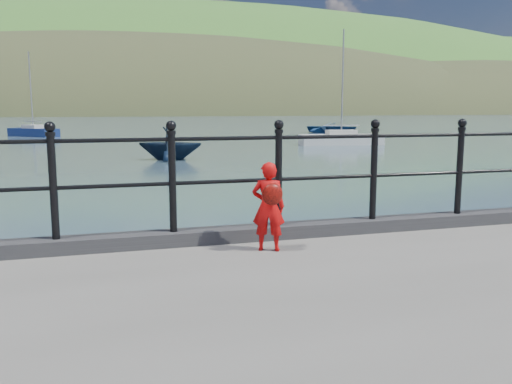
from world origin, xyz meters
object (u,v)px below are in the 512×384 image
object	(u,v)px
child	(269,206)
sailboat_near	(341,140)
launch_blue	(332,128)
sailboat_port	(33,132)
railing	(227,168)
launch_navy	(170,143)

from	to	relation	value
child	sailboat_near	size ratio (longest dim) A/B	0.12
child	launch_blue	world-z (taller)	child
child	sailboat_port	distance (m)	46.39
railing	sailboat_near	distance (m)	31.18
child	sailboat_near	xyz separation A→B (m)	(14.11, 28.11, -1.14)
launch_blue	sailboat_near	world-z (taller)	sailboat_near
child	sailboat_near	world-z (taller)	sailboat_near
railing	sailboat_port	distance (m)	45.84
railing	sailboat_near	size ratio (longest dim) A/B	2.34
railing	launch_blue	size ratio (longest dim) A/B	3.65
launch_blue	sailboat_port	size ratio (longest dim) A/B	0.67
launch_blue	sailboat_port	bearing A→B (deg)	130.31
launch_blue	sailboat_near	bearing A→B (deg)	-158.78
launch_blue	sailboat_near	xyz separation A→B (m)	(-6.66, -16.12, -0.17)
railing	child	bearing A→B (deg)	-58.19
launch_blue	launch_navy	bearing A→B (deg)	-175.46
sailboat_near	child	bearing A→B (deg)	-109.47
railing	launch_blue	bearing A→B (deg)	64.25
railing	child	distance (m)	0.70
child	launch_navy	world-z (taller)	child
railing	launch_navy	size ratio (longest dim) A/B	5.99
launch_navy	sailboat_port	xyz separation A→B (m)	(-8.62, 25.10, -0.46)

